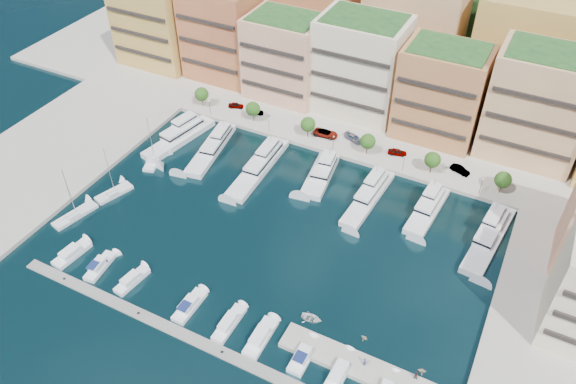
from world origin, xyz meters
name	(u,v)px	position (x,y,z in m)	size (l,w,h in m)	color
ground	(274,232)	(0.00, 0.00, 0.00)	(400.00, 400.00, 0.00)	black
north_quay	(376,96)	(0.00, 62.00, 0.00)	(220.00, 64.00, 2.00)	#9E998E
west_quay	(31,170)	(-62.00, -8.00, 0.00)	(34.00, 76.00, 2.00)	#9E998E
hillside	(424,30)	(0.00, 110.00, 0.00)	(240.00, 40.00, 58.00)	#173315
south_pontoon	(179,333)	(-3.00, -30.00, 0.00)	(72.00, 2.20, 0.35)	gray
finger_pier	(370,373)	(30.00, -22.00, 0.00)	(32.00, 5.00, 2.00)	#9E998E
apartment_0	(156,23)	(-66.00, 49.99, 13.31)	(22.00, 16.50, 24.80)	gold
apartment_1	(223,32)	(-44.00, 51.99, 14.31)	(20.00, 16.50, 26.80)	#BF773F
apartment_2	(285,57)	(-23.00, 49.99, 12.31)	(20.00, 15.50, 22.80)	#EEAF85
apartment_3	(360,66)	(-2.00, 51.99, 13.81)	(22.00, 16.50, 25.80)	beige
apartment_4	(441,92)	(20.00, 49.99, 12.81)	(20.00, 15.50, 23.80)	#B87945
apartment_5	(538,105)	(42.00, 51.99, 14.31)	(22.00, 16.50, 26.80)	#E1AB77
backblock_1	(316,10)	(-25.00, 74.00, 16.00)	(26.00, 18.00, 30.00)	#B87945
backblock_2	(413,30)	(5.00, 74.00, 16.00)	(26.00, 18.00, 30.00)	#E1AB77
backblock_3	(525,53)	(35.00, 74.00, 16.00)	(26.00, 18.00, 30.00)	gold
tree_0	(202,94)	(-40.00, 33.50, 4.74)	(3.80, 3.80, 5.65)	#473323
tree_1	(253,109)	(-24.00, 33.50, 4.74)	(3.80, 3.80, 5.65)	#473323
tree_2	(308,124)	(-8.00, 33.50, 4.74)	(3.80, 3.80, 5.65)	#473323
tree_3	(368,141)	(8.00, 33.50, 4.74)	(3.80, 3.80, 5.65)	#473323
tree_4	(433,160)	(24.00, 33.50, 4.74)	(3.80, 3.80, 5.65)	#473323
tree_5	(503,180)	(40.00, 33.50, 4.74)	(3.80, 3.80, 5.65)	#473323
lamppost_0	(210,105)	(-36.00, 31.20, 3.83)	(0.30, 0.30, 4.20)	black
lamppost_1	(269,122)	(-18.00, 31.20, 3.83)	(0.30, 0.30, 4.20)	black
lamppost_2	(333,141)	(0.00, 31.20, 3.83)	(0.30, 0.30, 4.20)	black
lamppost_3	(404,161)	(18.00, 31.20, 3.83)	(0.30, 0.30, 4.20)	black
lamppost_4	(482,184)	(36.00, 31.20, 3.83)	(0.30, 0.30, 4.20)	black
yacht_0	(181,135)	(-37.08, 19.06, 1.21)	(8.56, 22.18, 7.30)	silver
yacht_1	(213,146)	(-27.29, 18.78, 1.09)	(8.08, 22.64, 7.30)	silver
yacht_2	(260,164)	(-13.08, 17.69, 1.21)	(5.58, 24.84, 7.30)	silver
yacht_3	(321,173)	(1.28, 21.53, 1.21)	(7.10, 16.84, 7.30)	silver
yacht_4	(369,195)	(14.20, 19.19, 1.09)	(5.49, 21.52, 7.30)	silver
yacht_5	(428,207)	(27.18, 21.10, 1.21)	(5.72, 17.52, 7.30)	silver
yacht_6	(490,235)	(41.07, 18.60, 1.21)	(7.06, 23.07, 7.30)	silver
cruiser_0	(72,254)	(-33.16, -24.59, 0.55)	(3.74, 8.42, 2.55)	white
cruiser_1	(100,266)	(-25.82, -24.60, 0.57)	(3.32, 8.04, 2.66)	white
cruiser_2	(132,281)	(-17.86, -24.58, 0.55)	(3.33, 7.83, 2.55)	white
cruiser_4	(189,306)	(-4.49, -24.61, 0.57)	(2.74, 8.05, 2.66)	white
cruiser_5	(229,324)	(4.08, -24.59, 0.55)	(2.46, 8.47, 2.55)	white
cruiser_6	(260,338)	(10.54, -24.59, 0.55)	(2.99, 8.59, 2.55)	white
cruiser_7	(303,356)	(18.84, -24.60, 0.57)	(2.80, 7.40, 2.66)	white
cruiser_8	(339,373)	(25.55, -24.59, 0.55)	(2.89, 8.46, 2.55)	white
sailboat_1	(114,193)	(-38.16, -5.86, 0.31)	(5.46, 9.06, 13.20)	silver
sailboat_0	(75,216)	(-40.81, -15.51, 0.31)	(5.02, 10.47, 13.20)	silver
sailboat_2	(153,161)	(-37.49, 7.87, 0.32)	(5.05, 8.51, 13.20)	silver
tender_1	(364,338)	(26.73, -16.17, 0.35)	(1.16, 1.35, 0.71)	beige
tender_3	(422,371)	(37.66, -17.88, 0.39)	(1.27, 1.47, 0.78)	beige
tender_0	(312,318)	(16.73, -16.70, 0.40)	(2.78, 3.89, 0.81)	silver
car_0	(236,105)	(-31.48, 37.03, 1.71)	(1.68, 4.17, 1.42)	gray
car_1	(256,112)	(-24.96, 36.49, 1.68)	(1.45, 4.14, 1.37)	gray
car_2	(326,133)	(-4.06, 35.82, 1.86)	(2.86, 6.20, 1.72)	gray
car_3	(354,138)	(3.07, 37.35, 1.76)	(2.12, 5.22, 1.51)	gray
car_4	(397,152)	(14.81, 36.63, 1.78)	(1.84, 4.57, 1.56)	gray
car_5	(460,170)	(30.21, 36.66, 1.77)	(1.64, 4.70, 1.55)	gray
person_0	(365,362)	(28.80, -21.65, 1.92)	(0.67, 0.44, 1.83)	navy
person_1	(416,375)	(37.06, -20.14, 1.87)	(0.85, 0.66, 1.75)	#482F2B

